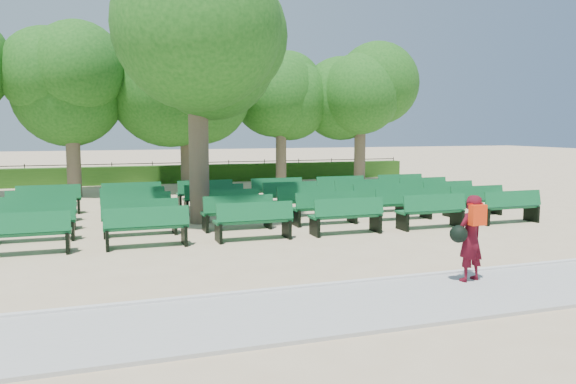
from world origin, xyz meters
name	(u,v)px	position (x,y,z in m)	size (l,w,h in m)	color
ground	(240,229)	(0.00, 0.00, 0.00)	(120.00, 120.00, 0.00)	tan
paving	(355,307)	(0.00, -7.40, 0.03)	(30.00, 2.20, 0.06)	#ACADA8
curb	(327,286)	(0.00, -6.25, 0.05)	(30.00, 0.12, 0.10)	silver
hedge	(173,174)	(0.00, 14.00, 0.45)	(26.00, 0.70, 0.90)	#234C13
fence	(173,182)	(0.00, 14.40, 0.00)	(26.00, 0.10, 1.02)	black
tree_line	(185,191)	(0.00, 10.00, 0.00)	(21.80, 6.80, 7.04)	#205C18
bench_array	(266,215)	(1.20, 1.46, 0.10)	(1.97, 0.70, 1.23)	#105C2D
tree_among	(197,64)	(-0.89, 1.31, 4.65)	(4.83, 4.83, 6.85)	brown
person	(470,237)	(2.52, -6.82, 0.87)	(0.77, 0.50, 1.56)	#4B0A16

